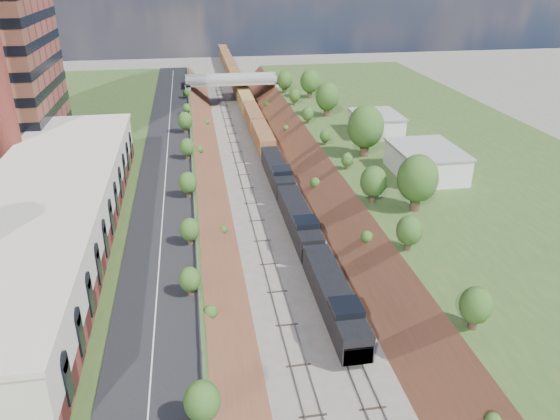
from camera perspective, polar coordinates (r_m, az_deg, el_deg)
The scene contains 15 objects.
platform_left at distance 90.16m, azimuth -22.84°, elevation 1.63°, with size 44.00×180.00×5.00m, color #305422.
platform_right at distance 97.82m, azimuth 17.99°, elevation 4.13°, with size 44.00×180.00×5.00m, color #305422.
embankment_left at distance 88.37m, azimuth -8.64°, elevation 1.16°, with size 7.07×180.00×7.07m, color brown.
embankment_right at distance 91.05m, azimuth 5.32°, elevation 2.07°, with size 7.07×180.00×7.07m, color brown.
rail_left_track at distance 88.72m, azimuth -3.22°, elevation 1.58°, with size 1.58×180.00×0.18m, color gray.
rail_right_track at distance 89.36m, azimuth 0.09°, elevation 1.79°, with size 1.58×180.00×0.18m, color gray.
road at distance 86.62m, azimuth -11.83°, elevation 4.02°, with size 8.00×180.00×0.10m, color black.
guardrail at distance 86.15m, azimuth -9.14°, elevation 4.48°, with size 0.10×171.00×0.70m.
commercial_building at distance 67.02m, azimuth -23.27°, elevation -0.59°, with size 14.30×62.30×7.00m.
overpass at distance 146.71m, azimuth -5.01°, elevation 12.82°, with size 24.50×8.30×7.40m.
white_building_near at distance 85.55m, azimuth 15.00°, elevation 4.82°, with size 9.00×12.00×4.00m, color silver.
white_building_far at distance 104.89m, azimuth 10.00°, elevation 8.80°, with size 8.00×10.00×3.60m, color silver.
tree_right_large at distance 71.93m, azimuth 14.19°, elevation 3.17°, with size 5.25×5.25×7.61m.
tree_left_crest at distance 49.72m, azimuth -8.88°, elevation -9.66°, with size 2.45×2.45×3.55m.
freight_train at distance 138.94m, azimuth -3.58°, elevation 11.22°, with size 3.03×186.58×4.55m.
Camera 1 is at (-10.91, -21.21, 34.84)m, focal length 35.00 mm.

